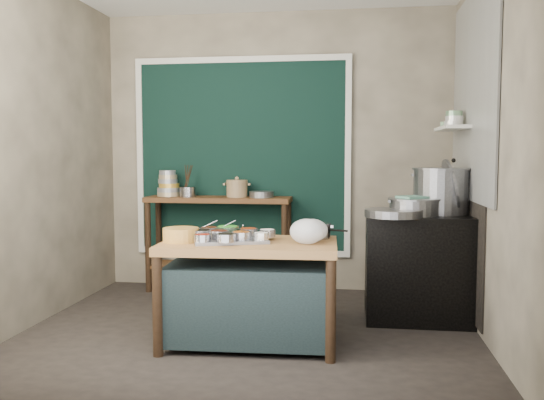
# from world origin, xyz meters

# --- Properties ---
(floor) EXTENTS (3.50, 3.00, 0.02)m
(floor) POSITION_xyz_m (0.00, 0.00, -0.01)
(floor) COLOR #2A2420
(floor) RESTS_ON ground
(back_wall) EXTENTS (3.50, 0.02, 2.80)m
(back_wall) POSITION_xyz_m (0.00, 1.51, 1.40)
(back_wall) COLOR gray
(back_wall) RESTS_ON floor
(left_wall) EXTENTS (0.02, 3.00, 2.80)m
(left_wall) POSITION_xyz_m (-1.76, 0.00, 1.40)
(left_wall) COLOR gray
(left_wall) RESTS_ON floor
(right_wall) EXTENTS (0.02, 3.00, 2.80)m
(right_wall) POSITION_xyz_m (1.76, 0.00, 1.40)
(right_wall) COLOR gray
(right_wall) RESTS_ON floor
(curtain_panel) EXTENTS (2.10, 0.02, 1.90)m
(curtain_panel) POSITION_xyz_m (-0.35, 1.47, 1.35)
(curtain_panel) COLOR black
(curtain_panel) RESTS_ON back_wall
(curtain_frame) EXTENTS (2.22, 0.03, 2.02)m
(curtain_frame) POSITION_xyz_m (-0.35, 1.46, 1.35)
(curtain_frame) COLOR beige
(curtain_frame) RESTS_ON back_wall
(tile_panel) EXTENTS (0.02, 1.70, 1.70)m
(tile_panel) POSITION_xyz_m (1.74, 0.55, 1.85)
(tile_panel) COLOR #B2B2AA
(tile_panel) RESTS_ON right_wall
(soot_patch) EXTENTS (0.01, 1.30, 1.30)m
(soot_patch) POSITION_xyz_m (1.74, 0.65, 0.70)
(soot_patch) COLOR black
(soot_patch) RESTS_ON right_wall
(wall_shelf) EXTENTS (0.22, 0.70, 0.03)m
(wall_shelf) POSITION_xyz_m (1.63, 0.85, 1.60)
(wall_shelf) COLOR beige
(wall_shelf) RESTS_ON right_wall
(prep_table) EXTENTS (1.28, 0.77, 0.75)m
(prep_table) POSITION_xyz_m (0.05, -0.30, 0.38)
(prep_table) COLOR #955E36
(prep_table) RESTS_ON floor
(back_counter) EXTENTS (1.45, 0.40, 0.95)m
(back_counter) POSITION_xyz_m (-0.55, 1.28, 0.47)
(back_counter) COLOR #513117
(back_counter) RESTS_ON floor
(stove_block) EXTENTS (0.90, 0.68, 0.85)m
(stove_block) POSITION_xyz_m (1.35, 0.55, 0.42)
(stove_block) COLOR black
(stove_block) RESTS_ON floor
(stove_top) EXTENTS (0.92, 0.69, 0.03)m
(stove_top) POSITION_xyz_m (1.35, 0.55, 0.86)
(stove_top) COLOR black
(stove_top) RESTS_ON stove_block
(condiment_tray) EXTENTS (0.61, 0.52, 0.02)m
(condiment_tray) POSITION_xyz_m (-0.09, -0.31, 0.76)
(condiment_tray) COLOR gray
(condiment_tray) RESTS_ON prep_table
(condiment_bowls) EXTENTS (0.60, 0.47, 0.07)m
(condiment_bowls) POSITION_xyz_m (-0.11, -0.30, 0.80)
(condiment_bowls) COLOR gray
(condiment_bowls) RESTS_ON condiment_tray
(yellow_basin) EXTENTS (0.34, 0.34, 0.10)m
(yellow_basin) POSITION_xyz_m (-0.44, -0.37, 0.80)
(yellow_basin) COLOR gold
(yellow_basin) RESTS_ON prep_table
(saucepan) EXTENTS (0.26, 0.26, 0.11)m
(saucepan) POSITION_xyz_m (0.52, -0.07, 0.81)
(saucepan) COLOR gray
(saucepan) RESTS_ON prep_table
(plastic_bag_a) EXTENTS (0.26, 0.23, 0.18)m
(plastic_bag_a) POSITION_xyz_m (0.47, -0.36, 0.84)
(plastic_bag_a) COLOR white
(plastic_bag_a) RESTS_ON prep_table
(plastic_bag_b) EXTENTS (0.26, 0.23, 0.16)m
(plastic_bag_b) POSITION_xyz_m (0.50, -0.24, 0.83)
(plastic_bag_b) COLOR white
(plastic_bag_b) RESTS_ON prep_table
(bowl_stack) EXTENTS (0.23, 0.23, 0.26)m
(bowl_stack) POSITION_xyz_m (-1.08, 1.31, 1.06)
(bowl_stack) COLOR tan
(bowl_stack) RESTS_ON back_counter
(utensil_cup) EXTENTS (0.17, 0.17, 0.10)m
(utensil_cup) POSITION_xyz_m (-0.86, 1.25, 1.00)
(utensil_cup) COLOR gray
(utensil_cup) RESTS_ON back_counter
(ceramic_crock) EXTENTS (0.24, 0.24, 0.15)m
(ceramic_crock) POSITION_xyz_m (-0.36, 1.28, 1.03)
(ceramic_crock) COLOR olive
(ceramic_crock) RESTS_ON back_counter
(wide_bowl) EXTENTS (0.27, 0.27, 0.06)m
(wide_bowl) POSITION_xyz_m (-0.11, 1.27, 0.98)
(wide_bowl) COLOR gray
(wide_bowl) RESTS_ON back_counter
(stock_pot) EXTENTS (0.59, 0.59, 0.38)m
(stock_pot) POSITION_xyz_m (1.51, 0.62, 1.07)
(stock_pot) COLOR gray
(stock_pot) RESTS_ON stove_top
(pot_lid) EXTENTS (0.14, 0.47, 0.46)m
(pot_lid) POSITION_xyz_m (1.58, 0.59, 1.11)
(pot_lid) COLOR gray
(pot_lid) RESTS_ON stove_top
(steamer) EXTENTS (0.55, 0.55, 0.14)m
(steamer) POSITION_xyz_m (1.28, 0.45, 0.95)
(steamer) COLOR gray
(steamer) RESTS_ON stove_top
(green_cloth) EXTENTS (0.30, 0.28, 0.02)m
(green_cloth) POSITION_xyz_m (1.28, 0.45, 1.03)
(green_cloth) COLOR slate
(green_cloth) RESTS_ON steamer
(shallow_pan) EXTENTS (0.49, 0.49, 0.06)m
(shallow_pan) POSITION_xyz_m (1.10, 0.30, 0.91)
(shallow_pan) COLOR gray
(shallow_pan) RESTS_ON stove_top
(shelf_bowl_stack) EXTENTS (0.16, 0.16, 0.13)m
(shelf_bowl_stack) POSITION_xyz_m (1.63, 0.78, 1.67)
(shelf_bowl_stack) COLOR silver
(shelf_bowl_stack) RESTS_ON wall_shelf
(shelf_bowl_green) EXTENTS (0.16, 0.16, 0.05)m
(shelf_bowl_green) POSITION_xyz_m (1.63, 1.06, 1.64)
(shelf_bowl_green) COLOR gray
(shelf_bowl_green) RESTS_ON wall_shelf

